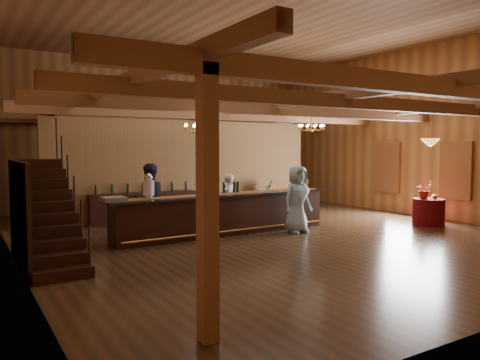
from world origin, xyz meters
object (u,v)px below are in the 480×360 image
round_table (428,212)px  pendant_lamp (430,142)px  bartender (228,201)px  chandelier_left (201,128)px  beverage_dispenser (149,186)px  staff_second (149,200)px  floor_plant (266,196)px  guest (297,199)px  backbar_shelf (144,207)px  chandelier_right (311,127)px  tasting_bar (225,214)px  raffle_drum (302,183)px

round_table → pendant_lamp: (0.00, 0.00, 2.02)m
bartender → chandelier_left: bearing=24.0°
beverage_dispenser → staff_second: size_ratio=0.32×
beverage_dispenser → chandelier_left: 1.87m
floor_plant → guest: bearing=-112.2°
chandelier_left → floor_plant: chandelier_left is taller
backbar_shelf → chandelier_left: (0.06, -3.77, 2.25)m
beverage_dispenser → staff_second: (0.27, 0.72, -0.41)m
staff_second → chandelier_right: bearing=171.0°
backbar_shelf → chandelier_right: chandelier_right is taller
guest → tasting_bar: bearing=152.4°
staff_second → pendant_lamp: bearing=148.0°
bartender → raffle_drum: bearing=139.1°
bartender → guest: size_ratio=0.85×
beverage_dispenser → guest: bearing=-11.6°
chandelier_left → round_table: bearing=-8.8°
floor_plant → round_table: bearing=-61.3°
bartender → staff_second: size_ratio=0.82×
raffle_drum → staff_second: size_ratio=0.18×
round_table → floor_plant: size_ratio=0.76×
chandelier_left → guest: size_ratio=0.45×
chandelier_right → floor_plant: 2.87m
round_table → floor_plant: (-2.51, 4.59, 0.20)m
chandelier_left → floor_plant: size_ratio=0.68×
pendant_lamp → guest: pendant_lamp is taller
backbar_shelf → bartender: size_ratio=2.12×
beverage_dispenser → bartender: beverage_dispenser is taller
backbar_shelf → pendant_lamp: bearing=-32.0°
round_table → guest: 4.12m
chandelier_right → pendant_lamp: bearing=-57.4°
pendant_lamp → staff_second: (-7.49, 2.59, -1.48)m
chandelier_right → staff_second: bearing=-176.1°
beverage_dispenser → chandelier_left: bearing=-40.0°
floor_plant → backbar_shelf: bearing=176.9°
beverage_dispenser → guest: guest is taller
tasting_bar → chandelier_left: chandelier_left is taller
pendant_lamp → staff_second: 8.06m
raffle_drum → chandelier_right: bearing=41.7°
beverage_dispenser → chandelier_left: (0.98, -0.82, 1.37)m
chandelier_left → pendant_lamp: size_ratio=0.89×
pendant_lamp → floor_plant: 5.54m
pendant_lamp → bartender: size_ratio=0.60×
beverage_dispenser → raffle_drum: bearing=0.3°
beverage_dispenser → pendant_lamp: size_ratio=0.67×
chandelier_right → staff_second: (-5.58, -0.38, -1.95)m
beverage_dispenser → chandelier_right: bearing=10.7°
beverage_dispenser → chandelier_left: size_ratio=0.75×
chandelier_right → floor_plant: chandelier_right is taller
chandelier_left → chandelier_right: same height
backbar_shelf → guest: size_ratio=1.80×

